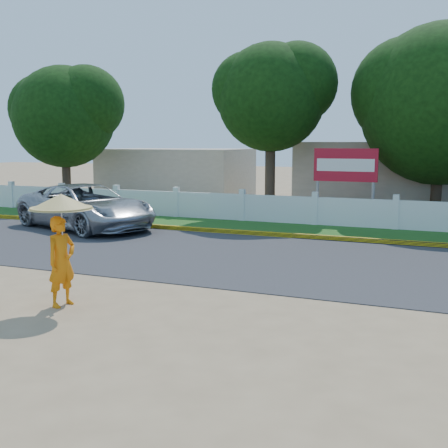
{
  "coord_description": "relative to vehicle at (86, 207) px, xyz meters",
  "views": [
    {
      "loc": [
        4.97,
        -10.02,
        3.22
      ],
      "look_at": [
        0.0,
        2.0,
        1.3
      ],
      "focal_mm": 45.0,
      "sensor_mm": 36.0,
      "label": 1
    }
  ],
  "objects": [
    {
      "name": "monk_with_parasol",
      "position": [
        5.57,
        -8.38,
        0.62
      ],
      "size": [
        1.22,
        1.22,
        2.22
      ],
      "color": "orange",
      "rests_on": "ground"
    },
    {
      "name": "fence",
      "position": [
        7.63,
        4.12,
        -0.28
      ],
      "size": [
        40.0,
        0.1,
        1.1
      ],
      "primitive_type": "cube",
      "color": "silver",
      "rests_on": "ground"
    },
    {
      "name": "building_far",
      "position": [
        -2.37,
        11.92,
        0.57
      ],
      "size": [
        8.0,
        5.0,
        2.8
      ],
      "primitive_type": "cube",
      "color": "#B7AD99",
      "rests_on": "ground"
    },
    {
      "name": "grass_verge",
      "position": [
        7.63,
        2.67,
        -0.81
      ],
      "size": [
        60.0,
        3.5,
        0.03
      ],
      "primitive_type": "cube",
      "color": "#2D601E",
      "rests_on": "ground"
    },
    {
      "name": "road",
      "position": [
        7.63,
        -2.58,
        -0.82
      ],
      "size": [
        60.0,
        7.0,
        0.02
      ],
      "primitive_type": "cube",
      "color": "#38383A",
      "rests_on": "ground"
    },
    {
      "name": "curb",
      "position": [
        7.63,
        0.97,
        -0.75
      ],
      "size": [
        40.0,
        0.18,
        0.16
      ],
      "primitive_type": "cube",
      "color": "yellow",
      "rests_on": "ground"
    },
    {
      "name": "vehicle",
      "position": [
        0.0,
        0.0,
        0.0
      ],
      "size": [
        6.55,
        4.64,
        1.66
      ],
      "primitive_type": "imported",
      "rotation": [
        0.0,
        0.0,
        1.22
      ],
      "color": "#9C9FA4",
      "rests_on": "ground"
    },
    {
      "name": "billboard",
      "position": [
        8.56,
        5.21,
        1.31
      ],
      "size": [
        2.5,
        0.13,
        2.95
      ],
      "color": "gray",
      "rests_on": "ground"
    },
    {
      "name": "building_near",
      "position": [
        10.63,
        10.92,
        0.77
      ],
      "size": [
        10.0,
        6.0,
        3.2
      ],
      "primitive_type": "cube",
      "color": "#B7AD99",
      "rests_on": "ground"
    },
    {
      "name": "ground",
      "position": [
        7.63,
        -7.08,
        -0.83
      ],
      "size": [
        120.0,
        120.0,
        0.0
      ],
      "primitive_type": "plane",
      "color": "#9E8460",
      "rests_on": "ground"
    }
  ]
}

